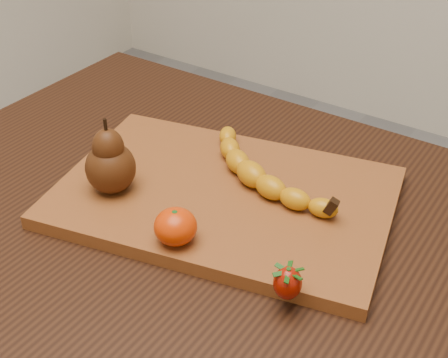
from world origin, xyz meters
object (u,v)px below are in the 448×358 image
Objects in this scene: table at (223,274)px; mandarin at (175,227)px; cutting_board at (224,197)px; pear at (109,156)px.

mandarin is at bearing -96.99° from table.
cutting_board is (-0.02, 0.03, 0.11)m from table.
mandarin is at bearing -97.73° from cutting_board.
table is 18.85× the size of mandarin.
mandarin reaches higher than cutting_board.
pear reaches higher than mandarin.
table is 2.22× the size of cutting_board.
mandarin is (-0.01, -0.09, 0.14)m from table.
table is 9.34× the size of pear.
cutting_board is 4.20× the size of pear.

